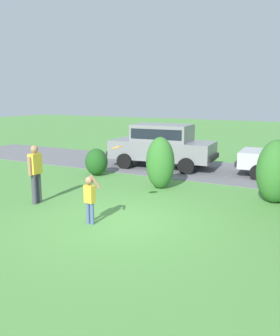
% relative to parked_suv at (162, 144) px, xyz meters
% --- Properties ---
extents(ground_plane, '(80.00, 80.00, 0.00)m').
position_rel_parked_suv_xyz_m(ground_plane, '(2.11, -6.81, -1.08)').
color(ground_plane, '#518E42').
extents(driveway_strip, '(28.00, 4.40, 0.02)m').
position_rel_parked_suv_xyz_m(driveway_strip, '(2.11, 0.29, -1.07)').
color(driveway_strip, slate).
rests_on(driveway_strip, ground).
extents(shrub_near_tree, '(0.90, 0.90, 1.08)m').
position_rel_parked_suv_xyz_m(shrub_near_tree, '(-1.67, -2.67, -0.54)').
color(shrub_near_tree, '#1E511C').
rests_on(shrub_near_tree, ground).
extents(shrub_centre_left, '(0.99, 0.89, 1.78)m').
position_rel_parked_suv_xyz_m(shrub_centre_left, '(1.47, -3.35, -0.19)').
color(shrub_centre_left, '#33702B').
rests_on(shrub_centre_left, ground).
extents(shrub_centre, '(1.25, 1.25, 1.89)m').
position_rel_parked_suv_xyz_m(shrub_centre, '(5.23, -3.25, -0.20)').
color(shrub_centre, '#33702B').
rests_on(shrub_centre, ground).
extents(parked_suv, '(4.82, 2.36, 1.92)m').
position_rel_parked_suv_xyz_m(parked_suv, '(0.00, 0.00, 0.00)').
color(parked_suv, gray).
rests_on(parked_suv, ground).
extents(child_thrower, '(0.47, 0.24, 1.29)m').
position_rel_parked_suv_xyz_m(child_thrower, '(1.43, -7.38, -0.36)').
color(child_thrower, '#4C608C').
rests_on(child_thrower, ground).
extents(frisbee, '(0.28, 0.28, 0.11)m').
position_rel_parked_suv_xyz_m(frisbee, '(1.67, -6.49, 0.75)').
color(frisbee, orange).
extents(adult_onlooker, '(0.22, 0.53, 1.74)m').
position_rel_parked_suv_xyz_m(adult_onlooker, '(-1.00, -6.70, -0.09)').
color(adult_onlooker, '#3F3F4C').
rests_on(adult_onlooker, ground).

